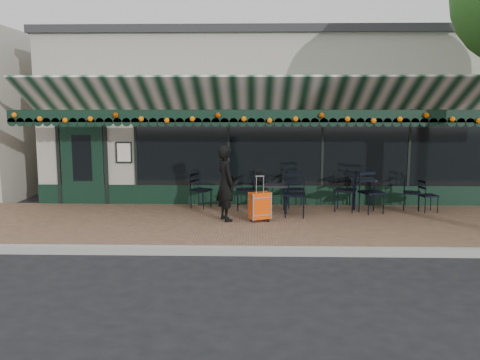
{
  "coord_description": "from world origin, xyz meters",
  "views": [
    {
      "loc": [
        -0.36,
        -9.01,
        2.68
      ],
      "look_at": [
        -0.64,
        1.6,
        1.13
      ],
      "focal_mm": 38.0,
      "sensor_mm": 36.0,
      "label": 1
    }
  ],
  "objects_px": {
    "woman": "(226,183)",
    "chair_a_front": "(372,193)",
    "cafe_table_b": "(275,187)",
    "chair_b_front": "(295,195)",
    "chair_solo": "(201,190)",
    "suitcase": "(260,206)",
    "chair_b_left": "(246,191)",
    "cafe_table_a": "(362,182)",
    "chair_a_right": "(412,193)",
    "chair_b_right": "(295,190)",
    "chair_a_left": "(345,191)",
    "chair_a_extra": "(428,196)"
  },
  "relations": [
    {
      "from": "chair_a_extra",
      "to": "chair_b_left",
      "type": "bearing_deg",
      "value": 77.45
    },
    {
      "from": "chair_b_front",
      "to": "cafe_table_b",
      "type": "bearing_deg",
      "value": 139.28
    },
    {
      "from": "cafe_table_a",
      "to": "cafe_table_b",
      "type": "xyz_separation_m",
      "value": [
        -2.2,
        -0.59,
        -0.06
      ]
    },
    {
      "from": "cafe_table_a",
      "to": "chair_a_left",
      "type": "xyz_separation_m",
      "value": [
        -0.5,
        -0.43,
        -0.16
      ]
    },
    {
      "from": "chair_a_left",
      "to": "chair_b_front",
      "type": "distance_m",
      "value": 1.41
    },
    {
      "from": "chair_a_extra",
      "to": "chair_b_right",
      "type": "relative_size",
      "value": 0.88
    },
    {
      "from": "woman",
      "to": "chair_a_front",
      "type": "height_order",
      "value": "woman"
    },
    {
      "from": "chair_a_front",
      "to": "chair_b_front",
      "type": "bearing_deg",
      "value": 172.14
    },
    {
      "from": "woman",
      "to": "suitcase",
      "type": "bearing_deg",
      "value": -119.58
    },
    {
      "from": "chair_b_left",
      "to": "cafe_table_b",
      "type": "bearing_deg",
      "value": 64.93
    },
    {
      "from": "chair_a_left",
      "to": "chair_a_extra",
      "type": "xyz_separation_m",
      "value": [
        1.99,
        -0.04,
        -0.11
      ]
    },
    {
      "from": "cafe_table_a",
      "to": "chair_solo",
      "type": "height_order",
      "value": "chair_solo"
    },
    {
      "from": "chair_solo",
      "to": "suitcase",
      "type": "bearing_deg",
      "value": -109.48
    },
    {
      "from": "chair_a_left",
      "to": "chair_a_front",
      "type": "xyz_separation_m",
      "value": [
        0.58,
        -0.22,
        -0.01
      ]
    },
    {
      "from": "chair_a_right",
      "to": "chair_a_front",
      "type": "bearing_deg",
      "value": 127.9
    },
    {
      "from": "chair_a_left",
      "to": "chair_b_right",
      "type": "height_order",
      "value": "chair_a_left"
    },
    {
      "from": "chair_a_extra",
      "to": "chair_b_front",
      "type": "bearing_deg",
      "value": 89.93
    },
    {
      "from": "chair_b_left",
      "to": "chair_a_front",
      "type": "bearing_deg",
      "value": 80.6
    },
    {
      "from": "chair_a_extra",
      "to": "chair_solo",
      "type": "bearing_deg",
      "value": 75.82
    },
    {
      "from": "woman",
      "to": "chair_solo",
      "type": "distance_m",
      "value": 1.62
    },
    {
      "from": "chair_solo",
      "to": "chair_a_front",
      "type": "bearing_deg",
      "value": -71.7
    },
    {
      "from": "woman",
      "to": "chair_solo",
      "type": "bearing_deg",
      "value": 2.85
    },
    {
      "from": "suitcase",
      "to": "chair_a_left",
      "type": "relative_size",
      "value": 1.0
    },
    {
      "from": "woman",
      "to": "chair_a_right",
      "type": "height_order",
      "value": "woman"
    },
    {
      "from": "chair_b_left",
      "to": "chair_b_front",
      "type": "xyz_separation_m",
      "value": [
        1.15,
        -0.76,
        0.03
      ]
    },
    {
      "from": "chair_a_left",
      "to": "chair_b_right",
      "type": "distance_m",
      "value": 1.24
    },
    {
      "from": "chair_b_right",
      "to": "chair_a_front",
      "type": "bearing_deg",
      "value": -113.09
    },
    {
      "from": "woman",
      "to": "chair_a_front",
      "type": "distance_m",
      "value": 3.54
    },
    {
      "from": "cafe_table_a",
      "to": "cafe_table_b",
      "type": "height_order",
      "value": "cafe_table_a"
    },
    {
      "from": "cafe_table_a",
      "to": "chair_a_right",
      "type": "distance_m",
      "value": 1.22
    },
    {
      "from": "cafe_table_b",
      "to": "chair_b_left",
      "type": "bearing_deg",
      "value": 157.64
    },
    {
      "from": "chair_a_right",
      "to": "chair_b_front",
      "type": "xyz_separation_m",
      "value": [
        -2.94,
        -0.84,
        0.09
      ]
    },
    {
      "from": "chair_a_extra",
      "to": "chair_b_left",
      "type": "distance_m",
      "value": 4.41
    },
    {
      "from": "cafe_table_a",
      "to": "chair_a_right",
      "type": "xyz_separation_m",
      "value": [
        1.17,
        -0.21,
        -0.25
      ]
    },
    {
      "from": "cafe_table_a",
      "to": "chair_a_extra",
      "type": "xyz_separation_m",
      "value": [
        1.49,
        -0.47,
        -0.27
      ]
    },
    {
      "from": "woman",
      "to": "chair_b_right",
      "type": "height_order",
      "value": "woman"
    },
    {
      "from": "chair_a_left",
      "to": "woman",
      "type": "bearing_deg",
      "value": -50.78
    },
    {
      "from": "woman",
      "to": "chair_b_left",
      "type": "height_order",
      "value": "woman"
    },
    {
      "from": "suitcase",
      "to": "chair_a_front",
      "type": "bearing_deg",
      "value": -5.64
    },
    {
      "from": "cafe_table_a",
      "to": "chair_a_extra",
      "type": "relative_size",
      "value": 0.94
    },
    {
      "from": "suitcase",
      "to": "chair_a_extra",
      "type": "distance_m",
      "value": 4.22
    },
    {
      "from": "woman",
      "to": "chair_a_front",
      "type": "xyz_separation_m",
      "value": [
        3.42,
        0.85,
        -0.35
      ]
    },
    {
      "from": "cafe_table_b",
      "to": "chair_b_front",
      "type": "distance_m",
      "value": 0.65
    },
    {
      "from": "chair_a_left",
      "to": "chair_b_left",
      "type": "relative_size",
      "value": 1.07
    },
    {
      "from": "chair_a_right",
      "to": "chair_a_front",
      "type": "xyz_separation_m",
      "value": [
        -1.08,
        -0.44,
        0.08
      ]
    },
    {
      "from": "chair_b_right",
      "to": "chair_a_left",
      "type": "bearing_deg",
      "value": -112.66
    },
    {
      "from": "cafe_table_b",
      "to": "chair_a_front",
      "type": "bearing_deg",
      "value": -1.46
    },
    {
      "from": "suitcase",
      "to": "chair_a_extra",
      "type": "relative_size",
      "value": 1.29
    },
    {
      "from": "chair_a_extra",
      "to": "chair_b_left",
      "type": "relative_size",
      "value": 0.83
    },
    {
      "from": "woman",
      "to": "cafe_table_a",
      "type": "relative_size",
      "value": 2.27
    }
  ]
}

